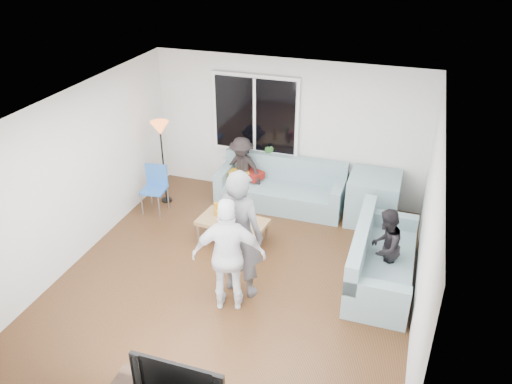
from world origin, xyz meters
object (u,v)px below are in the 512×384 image
(coffee_table, at_px, (233,231))
(player_left, at_px, (240,234))
(spectator_back, at_px, (242,169))
(floor_lamp, at_px, (163,163))
(side_chair, at_px, (154,190))
(sofa_right_section, at_px, (383,256))
(player_right, at_px, (229,256))
(sofa_back_section, at_px, (281,185))
(television, at_px, (182,377))
(spectator_right, at_px, (385,247))

(coffee_table, relative_size, player_left, 0.58)
(spectator_back, bearing_deg, floor_lamp, -147.32)
(player_left, bearing_deg, side_chair, -25.59)
(sofa_right_section, height_order, coffee_table, sofa_right_section)
(sofa_right_section, height_order, player_right, player_right)
(sofa_back_section, relative_size, coffee_table, 2.09)
(side_chair, distance_m, player_right, 2.93)
(player_left, bearing_deg, spectator_back, -60.62)
(side_chair, height_order, television, television)
(floor_lamp, relative_size, player_right, 0.95)
(sofa_right_section, bearing_deg, spectator_right, -180.00)
(floor_lamp, xyz_separation_m, spectator_back, (1.31, 0.54, -0.17))
(sofa_right_section, bearing_deg, spectator_back, 58.43)
(spectator_back, relative_size, television, 1.25)
(player_left, xyz_separation_m, spectator_right, (1.87, 0.84, -0.36))
(television, bearing_deg, player_left, 95.28)
(coffee_table, bearing_deg, spectator_right, -6.77)
(sofa_back_section, distance_m, player_left, 2.57)
(floor_lamp, height_order, spectator_back, floor_lamp)
(player_left, distance_m, player_right, 0.37)
(floor_lamp, bearing_deg, player_left, -42.38)
(floor_lamp, relative_size, spectator_right, 1.32)
(player_right, bearing_deg, side_chair, -58.13)
(floor_lamp, distance_m, television, 4.89)
(spectator_right, bearing_deg, sofa_back_section, -115.43)
(coffee_table, relative_size, player_right, 0.67)
(sofa_back_section, bearing_deg, spectator_back, 177.72)
(player_right, relative_size, television, 1.69)
(side_chair, distance_m, floor_lamp, 0.54)
(sofa_right_section, bearing_deg, sofa_back_section, 50.28)
(sofa_right_section, xyz_separation_m, side_chair, (-4.07, 0.74, 0.01))
(sofa_back_section, xyz_separation_m, player_right, (0.10, -2.86, 0.40))
(floor_lamp, height_order, television, floor_lamp)
(floor_lamp, distance_m, spectator_right, 4.24)
(spectator_back, bearing_deg, spectator_right, -21.33)
(sofa_back_section, xyz_separation_m, player_left, (0.13, -2.51, 0.53))
(coffee_table, bearing_deg, player_right, -70.82)
(sofa_right_section, xyz_separation_m, spectator_right, (0.00, -0.01, 0.17))
(sofa_right_section, height_order, player_left, player_left)
(side_chair, xyz_separation_m, spectator_right, (4.07, -0.75, 0.16))
(coffee_table, relative_size, floor_lamp, 0.71)
(spectator_right, relative_size, television, 1.21)
(sofa_right_section, bearing_deg, television, 151.80)
(sofa_back_section, bearing_deg, floor_lamp, -166.19)
(floor_lamp, bearing_deg, television, -60.57)
(player_right, distance_m, television, 1.93)
(sofa_right_section, distance_m, player_left, 2.12)
(coffee_table, xyz_separation_m, side_chair, (-1.66, 0.46, 0.23))
(spectator_right, bearing_deg, coffee_table, -82.29)
(side_chair, height_order, spectator_right, spectator_right)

